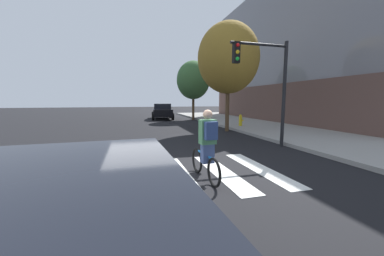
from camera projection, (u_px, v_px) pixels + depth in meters
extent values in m
plane|color=black|center=(162.00, 177.00, 5.48)|extent=(120.00, 120.00, 0.00)
cube|color=silver|center=(81.00, 185.00, 4.99)|extent=(0.55, 3.26, 0.01)
cube|color=silver|center=(133.00, 180.00, 5.30)|extent=(0.55, 3.26, 0.01)
cube|color=silver|center=(180.00, 176.00, 5.60)|extent=(0.55, 3.26, 0.01)
cube|color=silver|center=(221.00, 172.00, 5.90)|extent=(0.55, 3.26, 0.01)
cube|color=silver|center=(259.00, 168.00, 6.21)|extent=(0.55, 3.26, 0.01)
cylinder|color=black|center=(163.00, 238.00, 2.53)|extent=(0.27, 0.69, 0.68)
cube|color=black|center=(162.00, 112.00, 22.60)|extent=(2.23, 4.67, 0.69)
cube|color=black|center=(162.00, 106.00, 22.38)|extent=(1.82, 2.30, 0.54)
cylinder|color=black|center=(153.00, 115.00, 23.89)|extent=(0.30, 0.69, 0.67)
cylinder|color=black|center=(170.00, 115.00, 24.22)|extent=(0.30, 0.69, 0.67)
cylinder|color=black|center=(153.00, 117.00, 21.06)|extent=(0.30, 0.69, 0.67)
cylinder|color=black|center=(173.00, 117.00, 21.39)|extent=(0.30, 0.69, 0.67)
torus|color=black|center=(214.00, 172.00, 4.84)|extent=(0.10, 0.66, 0.66)
torus|color=black|center=(197.00, 160.00, 5.83)|extent=(0.10, 0.66, 0.66)
cylinder|color=#1972BF|center=(205.00, 154.00, 5.30)|extent=(0.11, 0.89, 0.05)
cylinder|color=#1972BF|center=(207.00, 153.00, 5.14)|extent=(0.04, 0.04, 0.45)
cube|color=#384772|center=(207.00, 151.00, 5.14)|extent=(0.29, 0.22, 0.56)
cube|color=#3F724C|center=(208.00, 132.00, 5.08)|extent=(0.37, 0.26, 0.56)
sphere|color=tan|center=(208.00, 114.00, 5.03)|extent=(0.22, 0.22, 0.22)
cube|color=navy|center=(211.00, 131.00, 4.91)|extent=(0.29, 0.18, 0.40)
cylinder|color=black|center=(284.00, 95.00, 8.92)|extent=(0.14, 0.14, 4.20)
cylinder|color=black|center=(260.00, 44.00, 8.36)|extent=(2.40, 0.10, 0.10)
cube|color=black|center=(236.00, 52.00, 8.15)|extent=(0.24, 0.20, 0.76)
sphere|color=red|center=(238.00, 45.00, 8.01)|extent=(0.14, 0.14, 0.14)
sphere|color=gold|center=(238.00, 52.00, 8.04)|extent=(0.14, 0.14, 0.14)
sphere|color=green|center=(237.00, 59.00, 8.07)|extent=(0.14, 0.14, 0.14)
cylinder|color=gold|center=(240.00, 121.00, 15.26)|extent=(0.22, 0.22, 0.65)
sphere|color=gold|center=(241.00, 116.00, 15.21)|extent=(0.18, 0.18, 0.18)
cylinder|color=gold|center=(243.00, 120.00, 15.30)|extent=(0.12, 0.09, 0.09)
cylinder|color=#4C3823|center=(227.00, 107.00, 13.52)|extent=(0.24, 0.24, 2.93)
ellipsoid|color=olive|center=(228.00, 58.00, 13.16)|extent=(3.65, 3.65, 4.20)
cylinder|color=#4C3823|center=(193.00, 107.00, 21.49)|extent=(0.24, 0.24, 2.55)
ellipsoid|color=#386033|center=(193.00, 80.00, 21.17)|extent=(3.17, 3.17, 3.64)
cube|color=brown|center=(341.00, 103.00, 21.35)|extent=(16.57, 20.96, 3.20)
cube|color=slate|center=(346.00, 39.00, 20.61)|extent=(16.24, 20.54, 8.66)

